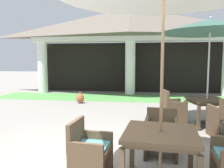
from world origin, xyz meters
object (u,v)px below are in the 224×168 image
patio_chair_near_foreground_north (161,134)px  patio_chair_mid_left_west (172,110)px  patio_umbrella_mid_left (210,27)px  terracotta_urn (80,98)px  patio_chair_near_foreground_west (89,151)px  patio_table_near_foreground (161,139)px  patio_table_mid_left (207,103)px

patio_chair_near_foreground_north → patio_chair_mid_left_west: 1.91m
patio_umbrella_mid_left → patio_chair_mid_left_west: (-0.89, -0.19, -2.09)m
patio_chair_mid_left_west → terracotta_urn: size_ratio=2.02×
patio_chair_near_foreground_west → patio_chair_mid_left_west: patio_chair_mid_left_west is taller
patio_table_near_foreground → patio_chair_near_foreground_west: (-1.00, 0.09, -0.26)m
patio_table_near_foreground → patio_chair_near_foreground_west: patio_chair_near_foreground_west is taller
patio_umbrella_mid_left → terracotta_urn: size_ratio=5.94×
patio_umbrella_mid_left → terracotta_urn: bearing=147.4°
patio_chair_near_foreground_west → patio_umbrella_mid_left: 4.36m
patio_chair_mid_left_west → patio_umbrella_mid_left: bearing=90.0°
patio_table_near_foreground → patio_chair_near_foreground_north: bearing=84.6°
patio_table_mid_left → patio_umbrella_mid_left: 1.91m
patio_chair_near_foreground_north → patio_table_mid_left: size_ratio=0.80×
patio_table_mid_left → patio_umbrella_mid_left: bearing=33.7°
patio_chair_mid_left_west → terracotta_urn: (-3.19, 2.80, -0.23)m
patio_chair_near_foreground_north → terracotta_urn: (-2.78, 4.66, -0.20)m
patio_table_mid_left → terracotta_urn: bearing=147.4°
patio_chair_near_foreground_north → terracotta_urn: bearing=-53.8°
patio_chair_near_foreground_west → patio_umbrella_mid_left: (2.40, 2.95, 2.13)m
patio_chair_near_foreground_west → patio_table_mid_left: bearing=146.3°
patio_table_near_foreground → patio_table_mid_left: bearing=65.3°
patio_chair_mid_left_west → terracotta_urn: bearing=-143.1°
patio_chair_near_foreground_west → terracotta_urn: patio_chair_near_foreground_west is taller
patio_chair_mid_left_west → patio_chair_near_foreground_north: bearing=-24.6°
patio_chair_near_foreground_north → terracotta_urn: size_ratio=1.75×
patio_chair_near_foreground_west → patio_chair_near_foreground_north: bearing=134.9°
patio_chair_near_foreground_west → patio_chair_near_foreground_north: (1.09, 0.90, 0.01)m
patio_chair_near_foreground_west → patio_chair_mid_left_west: bearing=156.7°
patio_chair_near_foreground_west → patio_chair_mid_left_west: (1.51, 2.76, 0.04)m
patio_chair_mid_left_west → terracotta_urn: patio_chair_mid_left_west is taller
patio_umbrella_mid_left → patio_table_mid_left: bearing=-146.3°
patio_chair_near_foreground_west → patio_table_mid_left: (2.40, 2.95, 0.22)m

